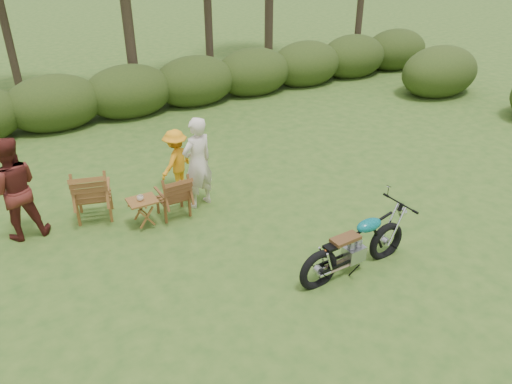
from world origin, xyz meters
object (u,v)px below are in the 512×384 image
adult_a (200,204)px  lawn_chair_right (174,215)px  child (179,190)px  cup (140,198)px  side_table (144,213)px  adult_b (25,235)px  lawn_chair_left (97,217)px  motorcycle (352,269)px

adult_a → lawn_chair_right: bearing=-4.3°
child → cup: bearing=10.0°
side_table → cup: size_ratio=4.67×
adult_b → lawn_chair_right: bearing=167.0°
adult_a → adult_b: adult_b is taller
adult_b → child: size_ratio=1.40×
adult_b → child: 2.99m
adult_a → child: size_ratio=1.36×
lawn_chair_right → cup: 0.87m
adult_b → child: (2.98, 0.20, 0.00)m
cup → side_table: bearing=10.5°
cup → adult_a: size_ratio=0.06×
lawn_chair_right → adult_a: (0.58, 0.11, 0.00)m
side_table → lawn_chair_right: bearing=8.9°
adult_a → lawn_chair_left: bearing=-31.1°
lawn_chair_right → adult_b: size_ratio=0.48×
adult_b → cup: bearing=159.8°
lawn_chair_left → cup: (0.66, -0.75, 0.59)m
motorcycle → adult_a: bearing=109.4°
lawn_chair_left → cup: 1.16m
lawn_chair_left → adult_b: (-1.25, 0.02, 0.00)m
lawn_chair_left → side_table: side_table is taller
cup → adult_b: 2.15m
side_table → adult_b: 2.10m
cup → adult_a: adult_a is taller
motorcycle → cup: bearing=127.9°
motorcycle → adult_a: size_ratio=1.10×
lawn_chair_left → adult_b: adult_b is taller
lawn_chair_left → child: bearing=-157.0°
lawn_chair_right → child: (0.43, 0.86, 0.00)m
lawn_chair_left → side_table: size_ratio=1.92×
lawn_chair_right → side_table: (-0.60, -0.09, 0.27)m
motorcycle → lawn_chair_right: bearing=119.0°
side_table → adult_a: bearing=9.8°
adult_a → child: (-0.14, 0.75, 0.00)m
lawn_chair_right → lawn_chair_left: bearing=-27.2°
adult_b → adult_a: bearing=171.5°
motorcycle → adult_a: adult_a is taller
adult_a → adult_b: (-3.13, 0.56, 0.00)m
motorcycle → side_table: 3.78m
lawn_chair_right → side_table: bearing=8.4°
motorcycle → cup: cup is taller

